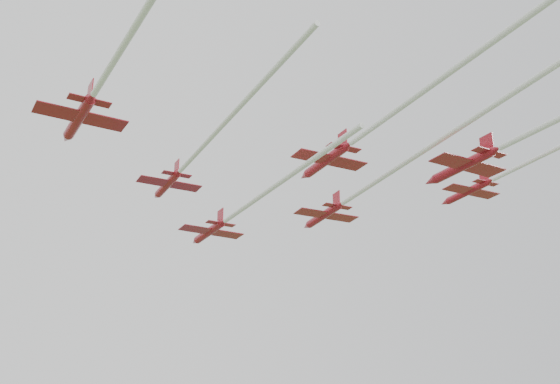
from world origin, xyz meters
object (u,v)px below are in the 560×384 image
object	(u,v)px
jet_row4_right	(547,124)
jet_row3_right	(551,151)
jet_lead	(235,214)
jet_row2_left	(194,156)
jet_row3_mid	(395,112)
jet_row2_right	(393,170)
jet_row3_left	(101,82)

from	to	relation	value
jet_row4_right	jet_row3_right	bearing A→B (deg)	36.95
jet_lead	jet_row2_left	distance (m)	17.41
jet_lead	jet_row3_mid	world-z (taller)	jet_row3_mid
jet_row3_mid	jet_row4_right	bearing A→B (deg)	-40.57
jet_row2_right	jet_row3_left	xyz separation A→B (m)	(-36.24, -12.69, -0.45)
jet_row3_mid	jet_row3_left	bearing A→B (deg)	167.69
jet_lead	jet_row2_left	xyz separation A→B (m)	(-8.42, -15.20, 1.05)
jet_row2_right	jet_row3_mid	size ratio (longest dim) A/B	1.18
jet_row3_right	jet_row4_right	distance (m)	14.46
jet_row2_right	jet_row3_left	bearing A→B (deg)	-169.38
jet_lead	jet_row4_right	world-z (taller)	jet_lead
jet_row3_left	jet_row2_left	bearing A→B (deg)	37.75
jet_row2_left	jet_row3_right	xyz separation A→B (m)	(40.91, -10.88, 1.08)
jet_row3_left	jet_row3_mid	bearing A→B (deg)	-14.24
jet_row2_right	jet_row3_left	distance (m)	38.40
jet_row3_mid	jet_row3_right	size ratio (longest dim) A/B	1.04
jet_lead	jet_row3_right	size ratio (longest dim) A/B	0.80
jet_row2_right	jet_row3_right	size ratio (longest dim) A/B	1.22
jet_lead	jet_row4_right	bearing A→B (deg)	-69.98
jet_row2_left	jet_row4_right	size ratio (longest dim) A/B	0.85
jet_row4_right	jet_lead	bearing A→B (deg)	108.65
jet_row3_right	jet_row4_right	xyz separation A→B (m)	(-8.93, -10.94, -3.12)
jet_row3_left	jet_lead	bearing A→B (deg)	42.90
jet_row2_left	jet_row3_mid	bearing A→B (deg)	-47.69
jet_row2_left	jet_row3_left	distance (m)	17.74
jet_row2_left	jet_row3_left	size ratio (longest dim) A/B	1.02
jet_row3_left	jet_row3_mid	world-z (taller)	jet_row3_mid
jet_row2_left	jet_row3_left	bearing A→B (deg)	-139.87
jet_row3_mid	jet_row4_right	world-z (taller)	jet_row3_mid
jet_row4_right	jet_row3_mid	bearing A→B (deg)	136.54
jet_row3_left	jet_row4_right	xyz separation A→B (m)	(43.24, -8.11, -2.34)
jet_row2_left	jet_row2_right	xyz separation A→B (m)	(24.98, -1.02, 0.76)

